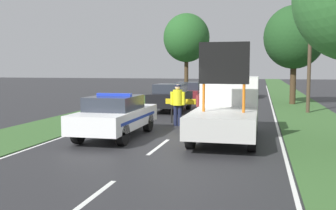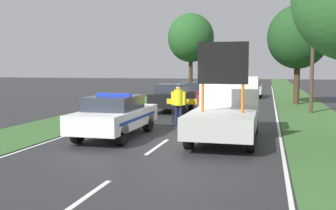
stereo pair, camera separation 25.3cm
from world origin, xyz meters
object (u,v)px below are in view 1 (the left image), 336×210
utility_pole (310,54)px  work_truck (227,108)px  queued_car_sedan_black (171,97)px  roadside_tree_near_left (186,38)px  traffic_cone_near_police (212,116)px  queued_car_wagon_maroon (189,92)px  queued_car_sedan_silver (246,88)px  pedestrian_civilian (203,104)px  traffic_cone_centre_front (234,117)px  roadside_tree_mid_left (294,37)px  police_officer (178,101)px  police_car (116,115)px  road_barrier (196,103)px

utility_pole → work_truck: bearing=-112.8°
queued_car_sedan_black → roadside_tree_near_left: size_ratio=0.50×
traffic_cone_near_police → queued_car_sedan_black: (-2.91, 4.02, 0.52)m
traffic_cone_near_police → work_truck: bearing=-75.3°
queued_car_wagon_maroon → queued_car_sedan_silver: size_ratio=0.91×
traffic_cone_near_police → pedestrian_civilian: bearing=-105.9°
traffic_cone_centre_front → pedestrian_civilian: bearing=-133.0°
traffic_cone_centre_front → queued_car_sedan_silver: bearing=90.2°
roadside_tree_mid_left → work_truck: bearing=-103.1°
police_officer → queued_car_sedan_silver: (2.26, 18.21, -0.28)m
queued_car_sedan_black → queued_car_wagon_maroon: bearing=-89.1°
work_truck → queued_car_sedan_silver: 20.58m
work_truck → queued_car_sedan_silver: (-0.08, 20.58, -0.28)m
police_car → traffic_cone_near_police: size_ratio=7.92×
traffic_cone_centre_front → queued_car_wagon_maroon: size_ratio=0.13×
traffic_cone_near_police → roadside_tree_mid_left: 11.96m
work_truck → roadside_tree_mid_left: bearing=-100.3°
work_truck → pedestrian_civilian: 3.09m
queued_car_wagon_maroon → traffic_cone_centre_front: bearing=111.7°
work_truck → roadside_tree_mid_left: size_ratio=0.82×
work_truck → traffic_cone_centre_front: (-0.02, 4.18, -0.82)m
traffic_cone_centre_front → utility_pole: (3.74, 4.66, 3.02)m
queued_car_sedan_black → queued_car_wagon_maroon: (-0.10, 6.39, -0.06)m
traffic_cone_near_police → roadside_tree_near_left: 23.90m
road_barrier → queued_car_wagon_maroon: queued_car_wagon_maroon is taller
police_officer → pedestrian_civilian: size_ratio=1.13×
work_truck → utility_pole: bearing=-110.0°
queued_car_sedan_silver → queued_car_wagon_maroon: bearing=58.1°
roadside_tree_near_left → roadside_tree_mid_left: roadside_tree_near_left is taller
work_truck → pedestrian_civilian: (-1.31, 2.79, -0.14)m
road_barrier → pedestrian_civilian: bearing=-47.1°
queued_car_wagon_maroon → roadside_tree_mid_left: roadside_tree_mid_left is taller
pedestrian_civilian → queued_car_sedan_black: 5.71m
police_car → work_truck: work_truck is taller
queued_car_sedan_black → pedestrian_civilian: bearing=117.2°
police_car → roadside_tree_near_left: roadside_tree_near_left is taller
roadside_tree_mid_left → traffic_cone_near_police: bearing=-112.6°
queued_car_wagon_maroon → roadside_tree_near_left: (-2.50, 12.23, 4.87)m
police_officer → queued_car_sedan_silver: size_ratio=0.40×
police_officer → roadside_tree_near_left: size_ratio=0.22×
pedestrian_civilian → traffic_cone_near_police: bearing=95.7°
traffic_cone_centre_front → roadside_tree_near_left: bearing=106.3°
pedestrian_civilian → queued_car_sedan_silver: size_ratio=0.36×
utility_pole → police_officer: bearing=-133.1°
roadside_tree_mid_left → queued_car_sedan_black: bearing=-138.9°
traffic_cone_centre_front → roadside_tree_mid_left: size_ratio=0.08×
work_truck → queued_car_wagon_maroon: size_ratio=1.38×
police_officer → roadside_tree_mid_left: (5.62, 11.80, 3.52)m
road_barrier → utility_pole: utility_pole is taller
road_barrier → roadside_tree_near_left: (-4.84, 23.25, 4.71)m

